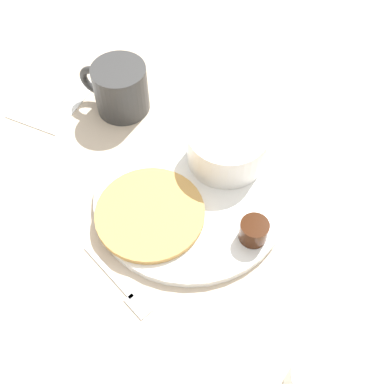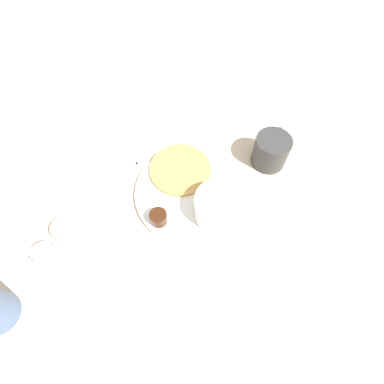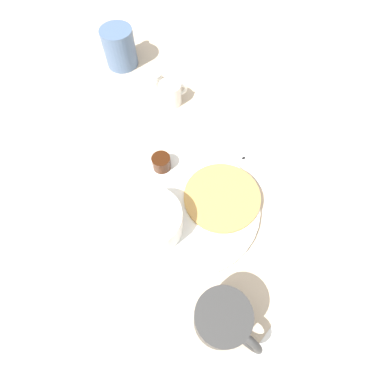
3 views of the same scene
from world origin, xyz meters
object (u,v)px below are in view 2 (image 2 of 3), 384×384
object	(u,v)px
bowl	(220,206)
creamer_pitcher_far	(46,255)
plate	(193,192)
coffee_mug	(271,150)
fork	(142,160)
creamer_pitcher_near	(67,231)

from	to	relation	value
bowl	creamer_pitcher_far	size ratio (longest dim) A/B	1.96
creamer_pitcher_far	plate	bearing A→B (deg)	68.04
plate	coffee_mug	world-z (taller)	coffee_mug
coffee_mug	fork	bearing A→B (deg)	-139.80
plate	fork	size ratio (longest dim) A/B	2.12
plate	coffee_mug	bearing A→B (deg)	66.94
bowl	creamer_pitcher_near	world-z (taller)	bowl
bowl	fork	size ratio (longest dim) A/B	0.89
coffee_mug	fork	world-z (taller)	coffee_mug
bowl	creamer_pitcher_far	distance (m)	0.38
coffee_mug	creamer_pitcher_near	size ratio (longest dim) A/B	1.56
creamer_pitcher_far	creamer_pitcher_near	bearing A→B (deg)	96.92
creamer_pitcher_near	creamer_pitcher_far	world-z (taller)	creamer_pitcher_near
coffee_mug	creamer_pitcher_far	distance (m)	0.56
plate	creamer_pitcher_near	size ratio (longest dim) A/B	3.71
creamer_pitcher_far	fork	size ratio (longest dim) A/B	0.45
creamer_pitcher_near	fork	world-z (taller)	creamer_pitcher_near
plate	coffee_mug	size ratio (longest dim) A/B	2.38
plate	creamer_pitcher_far	bearing A→B (deg)	-111.96
plate	creamer_pitcher_near	world-z (taller)	creamer_pitcher_near
plate	bowl	bearing A→B (deg)	-4.15
bowl	plate	bearing A→B (deg)	175.85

